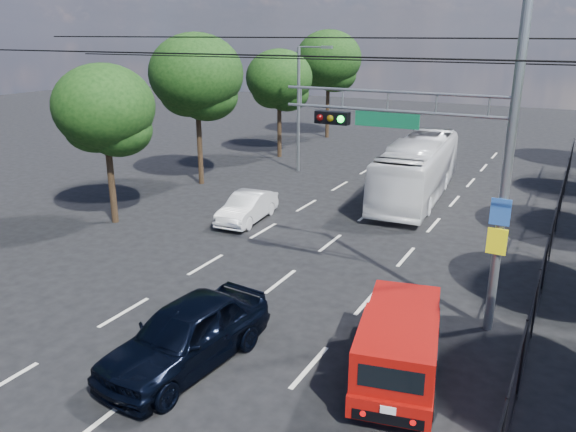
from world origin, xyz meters
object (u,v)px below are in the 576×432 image
Objects in this scene: signal_mast at (461,135)px; navy_hatchback at (186,334)px; red_pickup at (400,343)px; white_bus at (417,169)px; white_van at (247,207)px.

signal_mast reaches higher than navy_hatchback.
white_bus is at bearing 104.36° from red_pickup.
navy_hatchback reaches higher than white_van.
navy_hatchback is (-4.72, -1.85, -0.11)m from red_pickup.
white_bus reaches higher than navy_hatchback.
signal_mast is at bearing -32.07° from white_van.
white_van is (-5.38, -6.97, -0.81)m from white_bus.
white_bus is 2.75× the size of white_van.
red_pickup is 0.48× the size of white_bus.
navy_hatchback is 11.03m from white_van.
signal_mast is 5.50m from red_pickup.
red_pickup is 1.31× the size of white_van.
white_bus is (-3.88, 15.16, 0.50)m from red_pickup.
signal_mast is 2.55× the size of white_van.
navy_hatchback is at bearing -71.09° from white_van.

